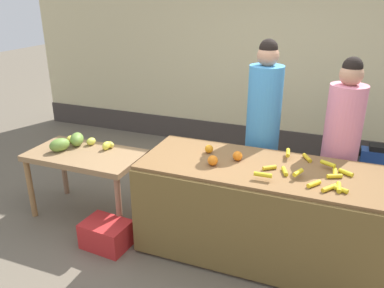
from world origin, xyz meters
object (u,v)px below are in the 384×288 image
(vendor_woman_pink_shirt, at_px, (340,149))
(produce_sack, at_px, (186,177))
(vendor_woman_blue_shirt, at_px, (262,133))
(produce_crate, at_px, (106,234))

(vendor_woman_pink_shirt, bearing_deg, produce_sack, 177.43)
(vendor_woman_blue_shirt, distance_m, produce_sack, 1.12)
(vendor_woman_blue_shirt, height_order, vendor_woman_pink_shirt, vendor_woman_blue_shirt)
(produce_sack, bearing_deg, produce_crate, -106.89)
(vendor_woman_pink_shirt, distance_m, produce_sack, 1.76)
(vendor_woman_blue_shirt, bearing_deg, produce_crate, -137.99)
(vendor_woman_blue_shirt, xyz_separation_m, produce_sack, (-0.88, 0.05, -0.69))
(produce_sack, bearing_deg, vendor_woman_blue_shirt, -3.42)
(vendor_woman_blue_shirt, relative_size, produce_crate, 4.32)
(vendor_woman_pink_shirt, xyz_separation_m, produce_crate, (-1.99, -1.09, -0.77))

